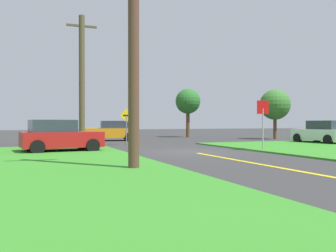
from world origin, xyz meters
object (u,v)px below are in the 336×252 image
object	(u,v)px
stop_sign	(263,116)
direction_sign	(126,122)
utility_pole_near	(134,34)
utility_pole_mid	(82,80)
car_approaching_junction	(112,131)
pine_tree_center	(188,102)
parked_car_near_building	(59,136)
car_on_crossroad	(323,132)
oak_tree_left	(275,105)

from	to	relation	value
stop_sign	direction_sign	size ratio (longest dim) A/B	1.10
utility_pole_near	utility_pole_mid	distance (m)	11.66
car_approaching_junction	utility_pole_mid	size ratio (longest dim) A/B	0.55
pine_tree_center	direction_sign	bearing A→B (deg)	-131.79
parked_car_near_building	utility_pole_mid	bearing A→B (deg)	59.17
pine_tree_center	car_on_crossroad	bearing A→B (deg)	-72.96
car_approaching_junction	utility_pole_mid	world-z (taller)	utility_pole_mid
utility_pole_mid	pine_tree_center	size ratio (longest dim) A/B	1.63
stop_sign	direction_sign	distance (m)	9.23
car_on_crossroad	direction_sign	distance (m)	13.78
stop_sign	pine_tree_center	xyz separation A→B (m)	(3.61, 17.58, 1.73)
car_approaching_junction	direction_sign	distance (m)	6.00
stop_sign	utility_pole_mid	xyz separation A→B (m)	(-8.50, 6.41, 2.23)
car_on_crossroad	parked_car_near_building	xyz separation A→B (m)	(-17.96, -1.01, -0.00)
pine_tree_center	oak_tree_left	bearing A→B (deg)	-51.68
stop_sign	car_on_crossroad	xyz separation A→B (m)	(7.83, 3.81, -1.04)
parked_car_near_building	utility_pole_mid	distance (m)	5.13
stop_sign	parked_car_near_building	world-z (taller)	stop_sign
stop_sign	parked_car_near_building	distance (m)	10.57
parked_car_near_building	utility_pole_mid	size ratio (longest dim) A/B	0.51
stop_sign	direction_sign	world-z (taller)	stop_sign
car_on_crossroad	utility_pole_mid	size ratio (longest dim) A/B	0.52
direction_sign	oak_tree_left	xyz separation A→B (m)	(14.46, 3.30, 1.56)
utility_pole_near	oak_tree_left	distance (m)	23.80
stop_sign	car_on_crossroad	size ratio (longest dim) A/B	0.63
car_approaching_junction	pine_tree_center	distance (m)	10.06
utility_pole_near	pine_tree_center	distance (m)	25.88
utility_pole_near	direction_sign	distance (m)	13.35
stop_sign	oak_tree_left	distance (m)	14.07
car_approaching_junction	car_on_crossroad	size ratio (longest dim) A/B	1.04
car_on_crossroad	direction_sign	size ratio (longest dim) A/B	1.74
direction_sign	car_approaching_junction	bearing A→B (deg)	86.67
parked_car_near_building	pine_tree_center	bearing A→B (deg)	40.53
direction_sign	oak_tree_left	bearing A→B (deg)	12.86
parked_car_near_building	direction_sign	size ratio (longest dim) A/B	1.68
parked_car_near_building	utility_pole_mid	world-z (taller)	utility_pole_mid
utility_pole_mid	oak_tree_left	world-z (taller)	utility_pole_mid
car_on_crossroad	utility_pole_mid	distance (m)	16.86
utility_pole_near	utility_pole_mid	bearing A→B (deg)	89.63
parked_car_near_building	utility_pole_near	bearing A→B (deg)	-85.62
car_approaching_junction	car_on_crossroad	bearing A→B (deg)	151.62
oak_tree_left	pine_tree_center	xyz separation A→B (m)	(-5.40, 6.84, 0.52)
direction_sign	utility_pole_near	bearing A→B (deg)	-103.84
direction_sign	pine_tree_center	xyz separation A→B (m)	(9.06, 10.14, 2.09)
stop_sign	parked_car_near_building	bearing A→B (deg)	-14.20
utility_pole_mid	oak_tree_left	distance (m)	18.07
stop_sign	utility_pole_near	distance (m)	10.34
car_approaching_junction	pine_tree_center	xyz separation A→B (m)	(8.72, 4.19, 2.77)
utility_pole_near	stop_sign	bearing A→B (deg)	31.42
oak_tree_left	stop_sign	bearing A→B (deg)	-129.99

